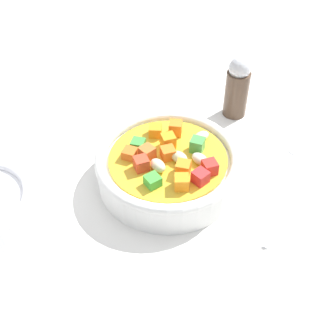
# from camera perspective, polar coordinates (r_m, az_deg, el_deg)

# --- Properties ---
(ground_plane) EXTENTS (1.40, 1.40, 0.02)m
(ground_plane) POSITION_cam_1_polar(r_m,az_deg,el_deg) (0.54, -0.00, -2.38)
(ground_plane) COLOR silver
(soup_bowl_main) EXTENTS (0.18, 0.18, 0.06)m
(soup_bowl_main) POSITION_cam_1_polar(r_m,az_deg,el_deg) (0.51, 0.02, 0.32)
(soup_bowl_main) COLOR white
(soup_bowl_main) RESTS_ON ground_plane
(spoon) EXTENTS (0.09, 0.19, 0.01)m
(spoon) POSITION_cam_1_polar(r_m,az_deg,el_deg) (0.55, 16.14, -0.70)
(spoon) COLOR silver
(spoon) RESTS_ON ground_plane
(pepper_shaker) EXTENTS (0.03, 0.03, 0.09)m
(pepper_shaker) POSITION_cam_1_polar(r_m,az_deg,el_deg) (0.62, 9.55, 10.96)
(pepper_shaker) COLOR #4C3828
(pepper_shaker) RESTS_ON ground_plane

